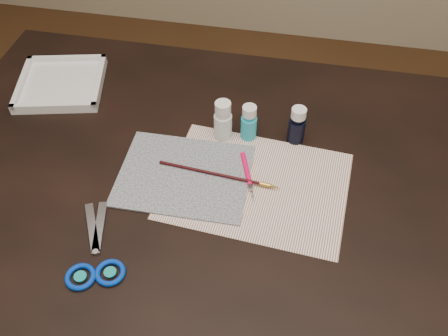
% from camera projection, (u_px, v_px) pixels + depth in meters
% --- Properties ---
extents(table, '(1.30, 0.90, 0.75)m').
position_uv_depth(table, '(224.00, 279.00, 1.28)').
color(table, black).
rests_on(table, ground).
extents(paper, '(0.38, 0.30, 0.00)m').
position_uv_depth(paper, '(256.00, 185.00, 1.00)').
color(paper, white).
rests_on(paper, table).
extents(canvas, '(0.27, 0.22, 0.00)m').
position_uv_depth(canvas, '(184.00, 175.00, 1.02)').
color(canvas, black).
rests_on(canvas, paper).
extents(paint_bottle_white, '(0.05, 0.05, 0.09)m').
position_uv_depth(paint_bottle_white, '(223.00, 120.00, 1.06)').
color(paint_bottle_white, white).
rests_on(paint_bottle_white, table).
extents(paint_bottle_cyan, '(0.04, 0.04, 0.08)m').
position_uv_depth(paint_bottle_cyan, '(249.00, 122.00, 1.06)').
color(paint_bottle_cyan, '#23ABC4').
rests_on(paint_bottle_cyan, table).
extents(paint_bottle_navy, '(0.04, 0.04, 0.09)m').
position_uv_depth(paint_bottle_navy, '(297.00, 125.00, 1.06)').
color(paint_bottle_navy, black).
rests_on(paint_bottle_navy, table).
extents(paintbrush, '(0.25, 0.03, 0.01)m').
position_uv_depth(paintbrush, '(219.00, 175.00, 1.01)').
color(paintbrush, black).
rests_on(paintbrush, canvas).
extents(craft_knife, '(0.05, 0.13, 0.01)m').
position_uv_depth(craft_knife, '(248.00, 177.00, 1.01)').
color(craft_knife, '#ED0B51').
rests_on(craft_knife, paper).
extents(scissors, '(0.19, 0.23, 0.01)m').
position_uv_depth(scissors, '(91.00, 244.00, 0.90)').
color(scissors, silver).
rests_on(scissors, table).
extents(palette_tray, '(0.24, 0.24, 0.02)m').
position_uv_depth(palette_tray, '(61.00, 83.00, 1.20)').
color(palette_tray, white).
rests_on(palette_tray, table).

